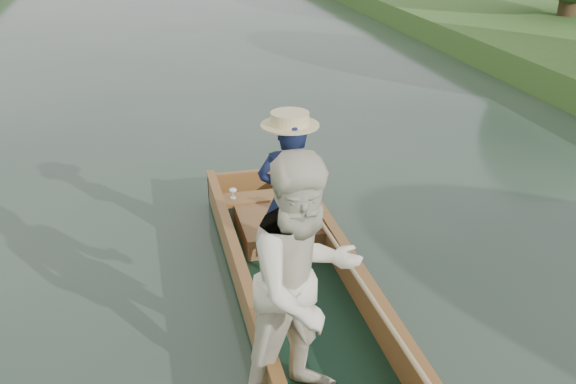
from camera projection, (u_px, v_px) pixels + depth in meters
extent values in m
plane|color=#283D30|center=(303.00, 315.00, 5.78)|extent=(120.00, 120.00, 0.00)
cube|color=black|center=(303.00, 311.00, 5.76)|extent=(1.10, 5.00, 0.08)
cube|color=brown|center=(247.00, 300.00, 5.57)|extent=(0.08, 5.00, 0.32)
cube|color=brown|center=(358.00, 285.00, 5.79)|extent=(0.08, 5.00, 0.32)
cube|color=brown|center=(253.00, 183.00, 7.85)|extent=(1.10, 0.08, 0.32)
cube|color=brown|center=(246.00, 282.00, 5.50)|extent=(0.10, 5.00, 0.04)
cube|color=brown|center=(359.00, 268.00, 5.71)|extent=(0.10, 5.00, 0.04)
cube|color=brown|center=(262.00, 197.00, 7.33)|extent=(0.94, 0.30, 0.05)
imported|color=#131A3C|center=(290.00, 200.00, 5.91)|extent=(0.67, 0.52, 1.61)
cylinder|color=beige|center=(290.00, 121.00, 5.59)|extent=(0.52, 0.52, 0.12)
imported|color=silver|center=(304.00, 285.00, 4.32)|extent=(1.14, 1.02, 1.92)
cube|color=#974C30|center=(280.00, 227.00, 6.91)|extent=(0.85, 0.90, 0.22)
sphere|color=#A68357|center=(306.00, 211.00, 6.78)|extent=(0.19, 0.19, 0.19)
sphere|color=#A68357|center=(306.00, 199.00, 6.72)|extent=(0.14, 0.14, 0.14)
sphere|color=#A68357|center=(301.00, 194.00, 6.68)|extent=(0.05, 0.05, 0.05)
sphere|color=#A68357|center=(311.00, 193.00, 6.70)|extent=(0.05, 0.05, 0.05)
sphere|color=#A68357|center=(307.00, 203.00, 6.67)|extent=(0.06, 0.06, 0.06)
sphere|color=#A68357|center=(298.00, 210.00, 6.74)|extent=(0.07, 0.07, 0.07)
sphere|color=#A68357|center=(314.00, 208.00, 6.77)|extent=(0.07, 0.07, 0.07)
sphere|color=#A68357|center=(302.00, 219.00, 6.78)|extent=(0.08, 0.08, 0.08)
sphere|color=#A68357|center=(311.00, 218.00, 6.80)|extent=(0.08, 0.08, 0.08)
cylinder|color=silver|center=(233.00, 198.00, 7.25)|extent=(0.07, 0.07, 0.01)
cylinder|color=silver|center=(233.00, 195.00, 7.23)|extent=(0.01, 0.01, 0.08)
ellipsoid|color=silver|center=(233.00, 190.00, 7.21)|extent=(0.09, 0.09, 0.05)
cylinder|color=tan|center=(374.00, 303.00, 5.15)|extent=(0.04, 4.41, 0.20)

